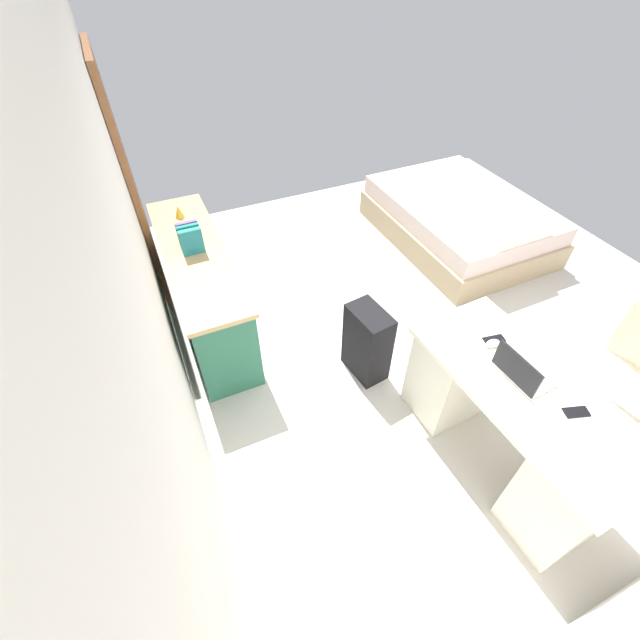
{
  "coord_description": "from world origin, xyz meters",
  "views": [
    {
      "loc": [
        -2.07,
        1.87,
        2.74
      ],
      "look_at": [
        -0.09,
        0.97,
        0.6
      ],
      "focal_mm": 23.94,
      "sensor_mm": 36.0,
      "label": 1
    }
  ],
  "objects": [
    {
      "name": "ground_plane",
      "position": [
        0.0,
        0.0,
        0.0
      ],
      "size": [
        5.44,
        5.44,
        0.0
      ],
      "primitive_type": "plane",
      "color": "beige"
    },
    {
      "name": "computer_mouse",
      "position": [
        -0.88,
        0.14,
        0.77
      ],
      "size": [
        0.07,
        0.1,
        0.03
      ],
      "primitive_type": "ellipsoid",
      "rotation": [
        0.0,
        0.0,
        0.05
      ],
      "color": "white",
      "rests_on": "desk"
    },
    {
      "name": "desk",
      "position": [
        -1.23,
        0.17,
        0.39
      ],
      "size": [
        1.47,
        0.73,
        0.75
      ],
      "color": "silver",
      "rests_on": "ground_plane"
    },
    {
      "name": "wall_back",
      "position": [
        0.0,
        2.02,
        1.42
      ],
      "size": [
        4.44,
        0.1,
        2.84
      ],
      "primitive_type": "cube",
      "color": "silver",
      "rests_on": "ground_plane"
    },
    {
      "name": "book_row",
      "position": [
        0.9,
        1.64,
        0.88
      ],
      "size": [
        0.19,
        0.17,
        0.22
      ],
      "color": "#20727F",
      "rests_on": "credenza"
    },
    {
      "name": "suitcase_black",
      "position": [
        -0.2,
        0.63,
        0.31
      ],
      "size": [
        0.39,
        0.27,
        0.63
      ],
      "primitive_type": "cube",
      "rotation": [
        0.0,
        0.0,
        0.13
      ],
      "color": "black",
      "rests_on": "ground_plane"
    },
    {
      "name": "cell_phone_by_mouse",
      "position": [
        -0.85,
        0.11,
        0.76
      ],
      "size": [
        0.09,
        0.15,
        0.01
      ],
      "primitive_type": "cube",
      "rotation": [
        0.0,
        0.0,
        -0.18
      ],
      "color": "black",
      "rests_on": "desk"
    },
    {
      "name": "door_wooden",
      "position": [
        1.67,
        1.94,
        1.02
      ],
      "size": [
        0.88,
        0.05,
        2.04
      ],
      "primitive_type": "cube",
      "color": "brown",
      "rests_on": "ground_plane"
    },
    {
      "name": "cell_phone_near_laptop",
      "position": [
        -1.46,
        0.06,
        0.76
      ],
      "size": [
        0.1,
        0.15,
        0.01
      ],
      "primitive_type": "cube",
      "rotation": [
        0.0,
        0.0,
        -0.31
      ],
      "color": "black",
      "rests_on": "desk"
    },
    {
      "name": "office_chair",
      "position": [
        -1.3,
        -0.72,
        0.42
      ],
      "size": [
        0.55,
        0.55,
        0.94
      ],
      "color": "black",
      "rests_on": "ground_plane"
    },
    {
      "name": "credenza",
      "position": [
        0.87,
        1.64,
        0.39
      ],
      "size": [
        1.8,
        0.48,
        0.78
      ],
      "color": "#28664C",
      "rests_on": "ground_plane"
    },
    {
      "name": "laptop",
      "position": [
        -1.14,
        0.17,
        0.8
      ],
      "size": [
        0.32,
        0.24,
        0.21
      ],
      "color": "silver",
      "rests_on": "desk"
    },
    {
      "name": "figurine_small",
      "position": [
        1.41,
        1.64,
        0.83
      ],
      "size": [
        0.08,
        0.08,
        0.11
      ],
      "primitive_type": "cone",
      "color": "gold",
      "rests_on": "credenza"
    },
    {
      "name": "bed",
      "position": [
        1.05,
        -1.21,
        0.24
      ],
      "size": [
        1.91,
        1.42,
        0.58
      ],
      "color": "tan",
      "rests_on": "ground_plane"
    }
  ]
}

